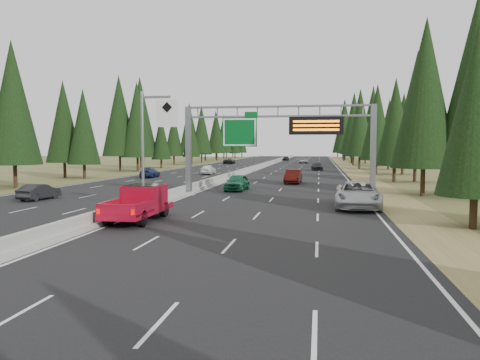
{
  "coord_description": "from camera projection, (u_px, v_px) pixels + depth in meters",
  "views": [
    {
      "loc": [
        11.81,
        -5.12,
        4.36
      ],
      "look_at": [
        7.54,
        20.0,
        2.55
      ],
      "focal_mm": 35.0,
      "sensor_mm": 36.0,
      "label": 1
    }
  ],
  "objects": [
    {
      "name": "road",
      "position": [
        254.0,
        170.0,
        85.99
      ],
      "size": [
        32.0,
        260.0,
        0.08
      ],
      "primitive_type": "cube",
      "color": "black",
      "rests_on": "ground"
    },
    {
      "name": "shoulder_right",
      "position": [
        353.0,
        171.0,
        83.01
      ],
      "size": [
        3.6,
        260.0,
        0.06
      ],
      "primitive_type": "cube",
      "color": "olive",
      "rests_on": "ground"
    },
    {
      "name": "shoulder_left",
      "position": [
        162.0,
        170.0,
        88.97
      ],
      "size": [
        3.6,
        260.0,
        0.06
      ],
      "primitive_type": "cube",
      "color": "brown",
      "rests_on": "ground"
    },
    {
      "name": "median_barrier",
      "position": [
        254.0,
        168.0,
        85.96
      ],
      "size": [
        0.7,
        260.0,
        0.85
      ],
      "color": "gray",
      "rests_on": "road"
    },
    {
      "name": "sign_gantry",
      "position": [
        285.0,
        136.0,
        39.76
      ],
      "size": [
        16.75,
        0.98,
        7.8
      ],
      "color": "slate",
      "rests_on": "road"
    },
    {
      "name": "hov_sign_pole",
      "position": [
        151.0,
        141.0,
        31.44
      ],
      "size": [
        2.8,
        0.5,
        8.0
      ],
      "color": "slate",
      "rests_on": "road"
    },
    {
      "name": "tree_row_right",
      "position": [
        392.0,
        114.0,
        68.48
      ],
      "size": [
        12.27,
        240.87,
        18.9
      ],
      "color": "black",
      "rests_on": "ground"
    },
    {
      "name": "tree_row_left",
      "position": [
        112.0,
        120.0,
        77.45
      ],
      "size": [
        11.43,
        241.06,
        18.73
      ],
      "color": "black",
      "rests_on": "ground"
    },
    {
      "name": "silver_minivan",
      "position": [
        358.0,
        195.0,
        32.77
      ],
      "size": [
        3.4,
        6.82,
        1.86
      ],
      "primitive_type": "imported",
      "rotation": [
        0.0,
        0.0,
        -0.05
      ],
      "color": "silver",
      "rests_on": "road"
    },
    {
      "name": "red_pickup",
      "position": [
        141.0,
        201.0,
        27.51
      ],
      "size": [
        2.22,
        6.21,
        2.03
      ],
      "color": "black",
      "rests_on": "road"
    },
    {
      "name": "car_ahead_green",
      "position": [
        237.0,
        182.0,
        45.95
      ],
      "size": [
        2.11,
        4.78,
        1.6
      ],
      "primitive_type": "imported",
      "rotation": [
        0.0,
        0.0,
        -0.05
      ],
      "color": "#16603B",
      "rests_on": "road"
    },
    {
      "name": "car_ahead_dkred",
      "position": [
        293.0,
        176.0,
        54.88
      ],
      "size": [
        1.95,
        4.96,
        1.61
      ],
      "primitive_type": "imported",
      "rotation": [
        0.0,
        0.0,
        -0.05
      ],
      "color": "#50100B",
      "rests_on": "road"
    },
    {
      "name": "car_ahead_dkgrey",
      "position": [
        317.0,
        166.0,
        86.02
      ],
      "size": [
        2.32,
        4.89,
        1.38
      ],
      "primitive_type": "imported",
      "rotation": [
        0.0,
        0.0,
        0.09
      ],
      "color": "black",
      "rests_on": "road"
    },
    {
      "name": "car_ahead_white",
      "position": [
        304.0,
        161.0,
        122.27
      ],
      "size": [
        2.26,
        4.87,
        1.35
      ],
      "primitive_type": "imported",
      "rotation": [
        0.0,
        0.0,
        -0.0
      ],
      "color": "silver",
      "rests_on": "road"
    },
    {
      "name": "car_ahead_far",
      "position": [
        286.0,
        158.0,
        144.95
      ],
      "size": [
        2.0,
        4.3,
        1.43
      ],
      "primitive_type": "imported",
      "rotation": [
        0.0,
        0.0,
        -0.08
      ],
      "color": "black",
      "rests_on": "road"
    },
    {
      "name": "car_onc_near",
      "position": [
        39.0,
        192.0,
        37.86
      ],
      "size": [
        1.74,
        4.06,
        1.3
      ],
      "primitive_type": "imported",
      "rotation": [
        0.0,
        0.0,
        3.05
      ],
      "color": "black",
      "rests_on": "road"
    },
    {
      "name": "car_onc_blue",
      "position": [
        150.0,
        173.0,
        65.23
      ],
      "size": [
        2.16,
        4.77,
        1.36
      ],
      "primitive_type": "imported",
      "rotation": [
        0.0,
        0.0,
        3.2
      ],
      "color": "#16244E",
      "rests_on": "road"
    },
    {
      "name": "car_onc_white",
      "position": [
        208.0,
        169.0,
        73.01
      ],
      "size": [
        1.79,
        4.43,
        1.51
      ],
      "primitive_type": "imported",
      "rotation": [
        0.0,
        0.0,
        3.14
      ],
      "color": "white",
      "rests_on": "road"
    },
    {
      "name": "car_onc_far",
      "position": [
        229.0,
        161.0,
        117.4
      ],
      "size": [
        2.33,
        5.04,
        1.4
      ],
      "primitive_type": "imported",
      "rotation": [
        0.0,
        0.0,
        3.14
      ],
      "color": "black",
      "rests_on": "road"
    }
  ]
}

